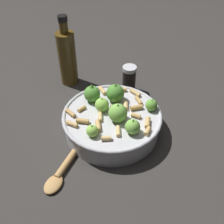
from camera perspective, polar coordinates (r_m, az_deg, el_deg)
ground_plane at (r=0.72m, az=0.00°, el=-3.85°), size 2.40×2.40×0.00m
cooking_pan at (r=0.70m, az=0.03°, el=-1.63°), size 0.25×0.25×0.11m
pepper_shaker at (r=0.83m, az=3.61°, el=7.00°), size 0.04×0.04×0.08m
olive_oil_bottle at (r=0.85m, az=-9.38°, el=11.35°), size 0.06×0.06×0.22m
wooden_spoon at (r=0.66m, az=-8.87°, el=-9.72°), size 0.08×0.23×0.02m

